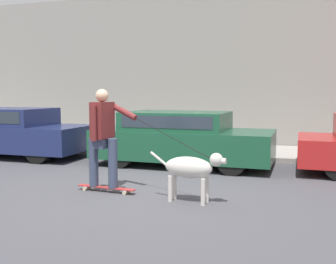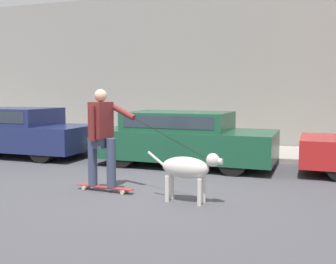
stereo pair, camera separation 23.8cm
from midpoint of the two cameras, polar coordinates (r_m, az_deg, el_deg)
The scene contains 7 objects.
ground_plane at distance 7.10m, azimuth -4.05°, elevation -8.22°, with size 36.00×36.00×0.00m, color #47474C.
back_wall at distance 12.84m, azimuth 6.55°, elevation 8.99°, with size 32.00×0.30×4.93m.
sidewalk_curb at distance 11.54m, azimuth 4.96°, elevation -2.58°, with size 30.00×2.51×0.12m.
parked_car_0 at distance 11.42m, azimuth -20.04°, elevation -0.04°, with size 3.94×1.84×1.30m.
parked_car_1 at distance 9.29m, azimuth 3.06°, elevation -0.96°, with size 4.21×1.98×1.27m.
dog at distance 6.12m, azimuth 3.98°, elevation -5.30°, with size 1.25×0.42×0.80m.
skateboarder at distance 6.82m, azimuth -8.58°, elevation -0.28°, with size 2.51×0.66×1.77m.
Camera 2 is at (2.75, -6.34, 1.69)m, focal length 42.00 mm.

